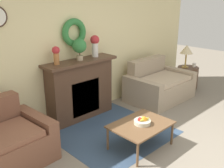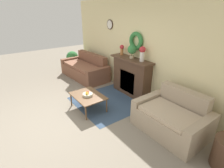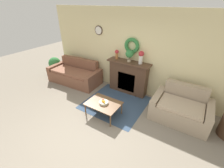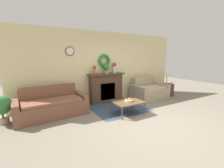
# 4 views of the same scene
# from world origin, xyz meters

# --- Properties ---
(ground_plane) EXTENTS (16.00, 16.00, 0.00)m
(ground_plane) POSITION_xyz_m (0.00, 0.00, 0.00)
(ground_plane) COLOR gray
(floor_rug) EXTENTS (1.80, 1.77, 0.01)m
(floor_rug) POSITION_xyz_m (-0.10, 1.53, 0.00)
(floor_rug) COLOR #334760
(floor_rug) RESTS_ON ground_plane
(wall_back) EXTENTS (6.80, 0.18, 2.70)m
(wall_back) POSITION_xyz_m (-0.01, 2.56, 1.36)
(wall_back) COLOR beige
(wall_back) RESTS_ON ground_plane
(fireplace) EXTENTS (1.44, 0.41, 1.13)m
(fireplace) POSITION_xyz_m (-0.10, 2.35, 0.57)
(fireplace) COLOR #4C3323
(fireplace) RESTS_ON ground_plane
(couch_left) EXTENTS (2.06, 1.05, 0.87)m
(couch_left) POSITION_xyz_m (-2.18, 1.91, 0.31)
(couch_left) COLOR brown
(couch_left) RESTS_ON ground_plane
(loveseat_right) EXTENTS (1.44, 0.98, 0.88)m
(loveseat_right) POSITION_xyz_m (1.72, 1.89, 0.31)
(loveseat_right) COLOR tan
(loveseat_right) RESTS_ON ground_plane
(coffee_table) EXTENTS (0.91, 0.67, 0.39)m
(coffee_table) POSITION_xyz_m (-0.10, 0.88, 0.36)
(coffee_table) COLOR brown
(coffee_table) RESTS_ON ground_plane
(fruit_bowl) EXTENTS (0.25, 0.25, 0.12)m
(fruit_bowl) POSITION_xyz_m (-0.08, 0.86, 0.44)
(fruit_bowl) COLOR beige
(fruit_bowl) RESTS_ON coffee_table
(vase_on_mantel_left) EXTENTS (0.13, 0.13, 0.31)m
(vase_on_mantel_left) POSITION_xyz_m (-0.57, 2.36, 1.31)
(vase_on_mantel_left) COLOR #AD6B38
(vase_on_mantel_left) RESTS_ON fireplace
(vase_on_mantel_right) EXTENTS (0.17, 0.17, 0.40)m
(vase_on_mantel_right) POSITION_xyz_m (0.28, 2.36, 1.36)
(vase_on_mantel_right) COLOR silver
(vase_on_mantel_right) RESTS_ON fireplace
(potted_plant_on_mantel) EXTENTS (0.25, 0.25, 0.39)m
(potted_plant_on_mantel) POSITION_xyz_m (-0.10, 2.34, 1.37)
(potted_plant_on_mantel) COLOR tan
(potted_plant_on_mantel) RESTS_ON fireplace
(potted_plant_floor_by_couch) EXTENTS (0.50, 0.50, 0.76)m
(potted_plant_floor_by_couch) POSITION_xyz_m (-3.40, 1.96, 0.47)
(potted_plant_floor_by_couch) COLOR tan
(potted_plant_floor_by_couch) RESTS_ON ground_plane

